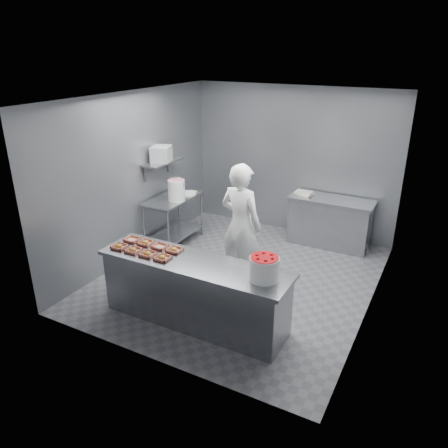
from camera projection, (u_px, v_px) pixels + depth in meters
The scene contains 24 objects.
floor at pixel (239, 277), 7.02m from camera, with size 4.50×4.50×0.00m, color #4C4C51.
ceiling at pixel (242, 97), 5.95m from camera, with size 4.50×4.50×0.00m, color white.
wall_back at pixel (293, 161), 8.31m from camera, with size 4.00×0.04×2.80m, color slate.
wall_left at pixel (134, 177), 7.35m from camera, with size 0.04×4.50×2.80m, color slate.
wall_right at pixel (380, 218), 5.61m from camera, with size 0.04×4.50×2.80m, color slate.
service_counter at pixel (194, 292), 5.74m from camera, with size 2.60×0.70×0.90m.
prep_table at pixel (174, 214), 8.00m from camera, with size 0.60×1.20×0.90m.
back_counter at pixel (330, 222), 8.00m from camera, with size 1.50×0.60×0.90m.
wall_shelf at pixel (163, 161), 7.71m from camera, with size 0.35×0.90×0.03m, color slate.
tray_0 at pixel (119, 246), 5.94m from camera, with size 0.19×0.18×0.06m.
tray_1 at pixel (133, 250), 5.83m from camera, with size 0.19×0.18×0.06m.
tray_2 at pixel (148, 254), 5.73m from camera, with size 0.19×0.18×0.06m.
tray_3 at pixel (163, 258), 5.62m from camera, with size 0.19×0.18×0.06m.
tray_4 at pixel (132, 239), 6.15m from camera, with size 0.19×0.18×0.04m.
tray_5 at pixel (146, 243), 6.05m from camera, with size 0.19×0.18×0.06m.
tray_6 at pixel (160, 246), 5.94m from camera, with size 0.19×0.18×0.04m.
tray_7 at pixel (174, 250), 5.84m from camera, with size 0.19×0.18×0.06m.
worker at pixel (241, 225), 6.56m from camera, with size 0.70×0.46×1.91m, color white.
strawberry_tub at pixel (264, 268), 5.10m from camera, with size 0.35×0.35×0.29m.
glaze_bucket at pixel (176, 190), 7.68m from camera, with size 0.31×0.30×0.45m.
bucket_lid at pixel (188, 193), 8.07m from camera, with size 0.31×0.31×0.02m, color white.
rag at pixel (192, 192), 8.17m from camera, with size 0.13×0.12×0.02m, color #CCB28C.
appliance at pixel (161, 154), 7.61m from camera, with size 0.31×0.36×0.27m, color gray.
paper_stack at pixel (304, 193), 8.04m from camera, with size 0.30×0.22×0.06m, color silver.
Camera 1 is at (2.69, -5.54, 3.48)m, focal length 35.00 mm.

